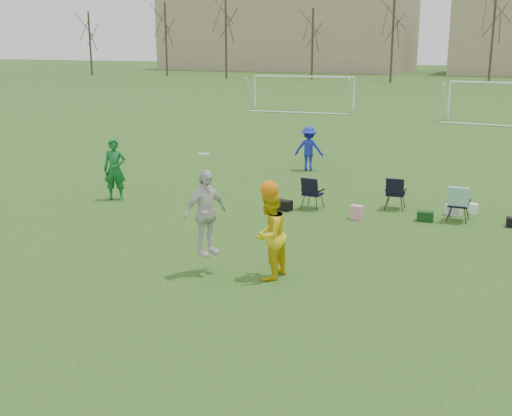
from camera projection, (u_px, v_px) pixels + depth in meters
The scene contains 8 objects.
ground at pixel (206, 302), 12.30m from camera, with size 260.00×260.00×0.00m, color #2A4F18.
fielder_green_near at pixel (115, 169), 20.02m from camera, with size 0.71×0.46×1.94m, color #12652A.
fielder_blue at pixel (309, 149), 24.65m from camera, with size 1.10×0.63×1.70m, color #1722B0.
center_contest at pixel (242, 225), 13.39m from camera, with size 2.17×1.36×2.64m.
sideline_setup at pixel (462, 201), 17.67m from camera, with size 8.59×2.18×1.93m.
goal_left at pixel (304, 83), 45.85m from camera, with size 7.39×0.76×2.46m.
goal_mid at pixel (512, 91), 38.68m from camera, with size 7.40×0.63×2.46m.
tree_line at pixel (494, 39), 72.92m from camera, with size 110.28×3.28×11.40m.
Camera 1 is at (5.43, -10.12, 4.85)m, focal length 45.00 mm.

